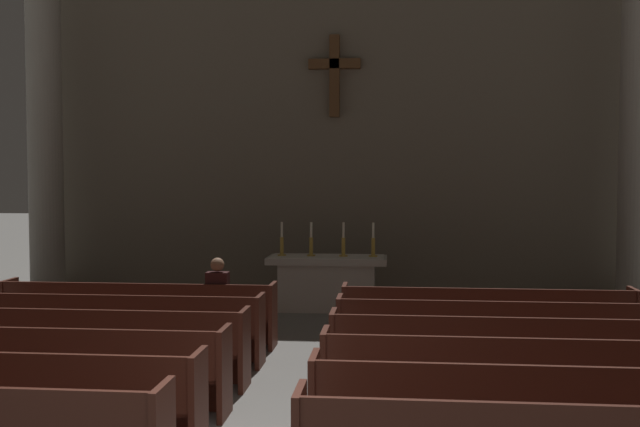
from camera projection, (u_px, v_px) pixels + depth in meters
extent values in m
cube|color=#4C2319|center=(199.00, 404.00, 6.73)|extent=(0.06, 0.50, 0.95)
cube|color=#4C2319|center=(40.00, 372.00, 7.98)|extent=(3.96, 0.40, 0.05)
cube|color=#4C2319|center=(29.00, 352.00, 7.75)|extent=(3.96, 0.05, 0.50)
cube|color=#4C2319|center=(48.00, 388.00, 8.17)|extent=(3.96, 0.04, 0.40)
cube|color=#4C2319|center=(225.00, 373.00, 7.77)|extent=(0.06, 0.50, 0.95)
cube|color=#4C2319|center=(81.00, 349.00, 9.02)|extent=(3.96, 0.40, 0.05)
cube|color=#4C2319|center=(72.00, 330.00, 8.79)|extent=(3.96, 0.05, 0.50)
cube|color=#4C2319|center=(87.00, 364.00, 9.22)|extent=(3.96, 0.04, 0.40)
cube|color=#4C2319|center=(245.00, 349.00, 8.81)|extent=(0.06, 0.50, 0.95)
cube|color=#4C2319|center=(113.00, 331.00, 10.07)|extent=(3.96, 0.40, 0.05)
cube|color=#4C2319|center=(106.00, 314.00, 9.83)|extent=(3.96, 0.05, 0.50)
cube|color=#4C2319|center=(118.00, 344.00, 10.26)|extent=(3.96, 0.04, 0.40)
cube|color=#4C2319|center=(260.00, 331.00, 9.85)|extent=(0.06, 0.50, 0.95)
cube|color=#4C2319|center=(139.00, 316.00, 11.11)|extent=(3.96, 0.40, 0.05)
cube|color=#4C2319|center=(134.00, 300.00, 10.87)|extent=(3.96, 0.05, 0.50)
cube|color=#4C2319|center=(144.00, 329.00, 11.30)|extent=(3.96, 0.04, 0.40)
cube|color=#4C2319|center=(273.00, 316.00, 10.89)|extent=(0.06, 0.50, 0.95)
cube|color=#4C2319|center=(9.00, 311.00, 11.28)|extent=(0.06, 0.50, 0.95)
cube|color=#4C2319|center=(546.00, 419.00, 6.45)|extent=(3.96, 0.40, 0.05)
cube|color=#4C2319|center=(552.00, 395.00, 6.21)|extent=(3.96, 0.05, 0.50)
cube|color=#4C2319|center=(314.00, 407.00, 6.62)|extent=(0.06, 0.50, 0.95)
cube|color=#4C2319|center=(525.00, 385.00, 7.49)|extent=(3.96, 0.40, 0.05)
cube|color=#4C2319|center=(529.00, 364.00, 7.25)|extent=(3.96, 0.05, 0.50)
cube|color=#4C2319|center=(521.00, 402.00, 7.68)|extent=(3.96, 0.04, 0.40)
cube|color=#4C2319|center=(325.00, 375.00, 7.66)|extent=(0.06, 0.50, 0.95)
cube|color=#4C2319|center=(509.00, 359.00, 8.53)|extent=(3.96, 0.40, 0.05)
cube|color=#4C2319|center=(512.00, 340.00, 8.29)|extent=(3.96, 0.05, 0.50)
cube|color=#4C2319|center=(506.00, 374.00, 8.72)|extent=(3.96, 0.04, 0.40)
cube|color=#4C2319|center=(333.00, 351.00, 8.71)|extent=(0.06, 0.50, 0.95)
cube|color=#4C2319|center=(496.00, 339.00, 9.57)|extent=(3.96, 0.40, 0.05)
cube|color=#4C2319|center=(499.00, 321.00, 9.34)|extent=(3.96, 0.05, 0.50)
cube|color=#4C2319|center=(494.00, 353.00, 9.76)|extent=(3.96, 0.04, 0.40)
cube|color=#4C2319|center=(339.00, 332.00, 9.75)|extent=(0.06, 0.50, 0.95)
cube|color=#4C2319|center=(486.00, 323.00, 10.61)|extent=(3.96, 0.40, 0.05)
cube|color=#4C2319|center=(488.00, 306.00, 10.38)|extent=(3.96, 0.05, 0.50)
cube|color=#4C2319|center=(484.00, 336.00, 10.81)|extent=(3.96, 0.04, 0.40)
cube|color=#4C2319|center=(345.00, 317.00, 10.79)|extent=(0.06, 0.50, 0.95)
cube|color=#4C2319|center=(633.00, 322.00, 10.40)|extent=(0.06, 0.50, 0.95)
cube|color=#9E998E|center=(48.00, 294.00, 15.13)|extent=(0.95, 0.95, 0.20)
cylinder|color=#9E998E|center=(45.00, 119.00, 14.94)|extent=(0.68, 0.68, 7.26)
cube|color=#9E998E|center=(634.00, 304.00, 14.02)|extent=(0.95, 0.95, 0.20)
cylinder|color=#9E998E|center=(639.00, 115.00, 13.83)|extent=(0.68, 0.68, 7.26)
cube|color=#BCB7AD|center=(327.00, 287.00, 13.90)|extent=(1.76, 0.72, 0.88)
cube|color=#BCB7AD|center=(327.00, 260.00, 13.87)|extent=(2.20, 0.90, 0.12)
cube|color=silver|center=(327.00, 256.00, 13.87)|extent=(2.09, 0.86, 0.01)
cylinder|color=#B79338|center=(282.00, 255.00, 13.95)|extent=(0.16, 0.16, 0.02)
cylinder|color=#B79338|center=(282.00, 246.00, 13.94)|extent=(0.07, 0.07, 0.35)
cylinder|color=silver|center=(282.00, 230.00, 13.92)|extent=(0.04, 0.04, 0.28)
cylinder|color=#B79338|center=(311.00, 255.00, 13.90)|extent=(0.16, 0.16, 0.02)
cylinder|color=#B79338|center=(311.00, 247.00, 13.89)|extent=(0.07, 0.07, 0.35)
cylinder|color=silver|center=(311.00, 230.00, 13.87)|extent=(0.04, 0.04, 0.28)
cylinder|color=#B79338|center=(343.00, 256.00, 13.84)|extent=(0.16, 0.16, 0.02)
cylinder|color=#B79338|center=(343.00, 247.00, 13.83)|extent=(0.07, 0.07, 0.35)
cylinder|color=silver|center=(343.00, 230.00, 13.81)|extent=(0.04, 0.04, 0.28)
cylinder|color=#B79338|center=(373.00, 256.00, 13.78)|extent=(0.16, 0.16, 0.02)
cylinder|color=#B79338|center=(373.00, 247.00, 13.78)|extent=(0.07, 0.07, 0.35)
cylinder|color=silver|center=(373.00, 230.00, 13.76)|extent=(0.04, 0.04, 0.28)
cube|color=#706656|center=(335.00, 98.00, 15.63)|extent=(12.54, 0.25, 8.25)
cube|color=brown|center=(335.00, 76.00, 15.38)|extent=(0.20, 0.20, 1.67)
cube|color=brown|center=(335.00, 64.00, 15.37)|extent=(1.07, 0.20, 0.20)
cube|color=#26262B|center=(222.00, 329.00, 11.18)|extent=(0.24, 0.14, 0.45)
cube|color=#26262B|center=(220.00, 311.00, 11.03)|extent=(0.28, 0.36, 0.12)
cube|color=#381919|center=(218.00, 290.00, 10.89)|extent=(0.32, 0.20, 0.54)
sphere|color=#9E7051|center=(217.00, 265.00, 10.87)|extent=(0.20, 0.20, 0.20)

